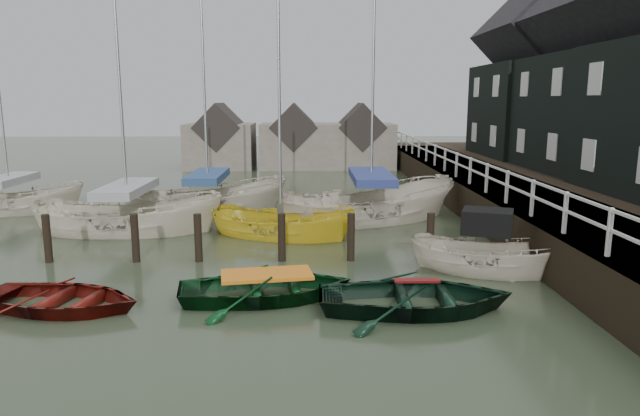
{
  "coord_description": "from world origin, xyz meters",
  "views": [
    {
      "loc": [
        1.99,
        -12.98,
        4.61
      ],
      "look_at": [
        2.32,
        3.84,
        1.4
      ],
      "focal_mm": 32.0,
      "sensor_mm": 36.0,
      "label": 1
    }
  ],
  "objects_px": {
    "sailboat_b": "(209,212)",
    "sailboat_c": "(281,235)",
    "rowboat_dkgreen": "(416,310)",
    "rowboat_green": "(267,299)",
    "motorboat": "(487,269)",
    "rowboat_red": "(62,309)",
    "sailboat_e": "(11,211)",
    "sailboat_a": "(129,230)",
    "sailboat_d": "(371,219)"
  },
  "relations": [
    {
      "from": "sailboat_a",
      "to": "sailboat_e",
      "type": "relative_size",
      "value": 1.12
    },
    {
      "from": "sailboat_a",
      "to": "rowboat_dkgreen",
      "type": "bearing_deg",
      "value": -131.49
    },
    {
      "from": "sailboat_b",
      "to": "sailboat_c",
      "type": "bearing_deg",
      "value": -160.12
    },
    {
      "from": "rowboat_dkgreen",
      "to": "motorboat",
      "type": "bearing_deg",
      "value": -40.74
    },
    {
      "from": "motorboat",
      "to": "sailboat_d",
      "type": "distance_m",
      "value": 7.29
    },
    {
      "from": "sailboat_a",
      "to": "motorboat",
      "type": "bearing_deg",
      "value": -114.07
    },
    {
      "from": "rowboat_dkgreen",
      "to": "sailboat_d",
      "type": "relative_size",
      "value": 0.35
    },
    {
      "from": "sailboat_a",
      "to": "sailboat_b",
      "type": "distance_m",
      "value": 4.0
    },
    {
      "from": "motorboat",
      "to": "sailboat_b",
      "type": "distance_m",
      "value": 12.27
    },
    {
      "from": "sailboat_a",
      "to": "sailboat_c",
      "type": "bearing_deg",
      "value": -97.53
    },
    {
      "from": "sailboat_b",
      "to": "sailboat_c",
      "type": "relative_size",
      "value": 1.14
    },
    {
      "from": "sailboat_b",
      "to": "sailboat_d",
      "type": "relative_size",
      "value": 0.94
    },
    {
      "from": "sailboat_a",
      "to": "rowboat_green",
      "type": "bearing_deg",
      "value": -142.13
    },
    {
      "from": "rowboat_red",
      "to": "motorboat",
      "type": "xyz_separation_m",
      "value": [
        10.35,
        2.54,
        0.1
      ]
    },
    {
      "from": "rowboat_green",
      "to": "sailboat_c",
      "type": "xyz_separation_m",
      "value": [
        0.03,
        6.28,
        0.02
      ]
    },
    {
      "from": "sailboat_e",
      "to": "rowboat_dkgreen",
      "type": "bearing_deg",
      "value": -138.26
    },
    {
      "from": "rowboat_dkgreen",
      "to": "sailboat_e",
      "type": "xyz_separation_m",
      "value": [
        -14.73,
        11.46,
        0.06
      ]
    },
    {
      "from": "motorboat",
      "to": "sailboat_a",
      "type": "relative_size",
      "value": 0.43
    },
    {
      "from": "rowboat_red",
      "to": "sailboat_d",
      "type": "relative_size",
      "value": 0.3
    },
    {
      "from": "sailboat_b",
      "to": "rowboat_green",
      "type": "bearing_deg",
      "value": 178.8
    },
    {
      "from": "rowboat_green",
      "to": "sailboat_d",
      "type": "xyz_separation_m",
      "value": [
        3.39,
        8.82,
        0.06
      ]
    },
    {
      "from": "rowboat_green",
      "to": "sailboat_c",
      "type": "bearing_deg",
      "value": -9.44
    },
    {
      "from": "rowboat_red",
      "to": "sailboat_b",
      "type": "xyz_separation_m",
      "value": [
        1.4,
        10.94,
        0.06
      ]
    },
    {
      "from": "motorboat",
      "to": "sailboat_e",
      "type": "bearing_deg",
      "value": 84.12
    },
    {
      "from": "rowboat_red",
      "to": "rowboat_dkgreen",
      "type": "height_order",
      "value": "rowboat_dkgreen"
    },
    {
      "from": "rowboat_red",
      "to": "sailboat_c",
      "type": "bearing_deg",
      "value": -20.91
    },
    {
      "from": "rowboat_dkgreen",
      "to": "sailboat_e",
      "type": "distance_m",
      "value": 18.66
    },
    {
      "from": "rowboat_dkgreen",
      "to": "sailboat_b",
      "type": "bearing_deg",
      "value": 31.01
    },
    {
      "from": "sailboat_a",
      "to": "sailboat_e",
      "type": "height_order",
      "value": "sailboat_a"
    },
    {
      "from": "sailboat_d",
      "to": "sailboat_e",
      "type": "height_order",
      "value": "sailboat_d"
    },
    {
      "from": "sailboat_b",
      "to": "sailboat_d",
      "type": "height_order",
      "value": "sailboat_d"
    },
    {
      "from": "sailboat_d",
      "to": "sailboat_e",
      "type": "distance_m",
      "value": 14.87
    },
    {
      "from": "sailboat_a",
      "to": "sailboat_d",
      "type": "height_order",
      "value": "sailboat_d"
    },
    {
      "from": "rowboat_green",
      "to": "sailboat_b",
      "type": "height_order",
      "value": "sailboat_b"
    },
    {
      "from": "rowboat_green",
      "to": "sailboat_a",
      "type": "bearing_deg",
      "value": 28.34
    },
    {
      "from": "rowboat_green",
      "to": "sailboat_a",
      "type": "height_order",
      "value": "sailboat_a"
    },
    {
      "from": "motorboat",
      "to": "sailboat_e",
      "type": "relative_size",
      "value": 0.49
    },
    {
      "from": "sailboat_a",
      "to": "sailboat_c",
      "type": "xyz_separation_m",
      "value": [
        5.42,
        -0.75,
        -0.04
      ]
    },
    {
      "from": "rowboat_dkgreen",
      "to": "rowboat_green",
      "type": "bearing_deg",
      "value": 77.08
    },
    {
      "from": "motorboat",
      "to": "rowboat_red",
      "type": "bearing_deg",
      "value": 124.8
    },
    {
      "from": "sailboat_a",
      "to": "sailboat_b",
      "type": "height_order",
      "value": "sailboat_b"
    },
    {
      "from": "rowboat_red",
      "to": "motorboat",
      "type": "distance_m",
      "value": 10.66
    },
    {
      "from": "motorboat",
      "to": "sailboat_c",
      "type": "relative_size",
      "value": 0.44
    },
    {
      "from": "rowboat_green",
      "to": "sailboat_e",
      "type": "height_order",
      "value": "sailboat_e"
    },
    {
      "from": "rowboat_dkgreen",
      "to": "sailboat_a",
      "type": "xyz_separation_m",
      "value": [
        -8.76,
        7.85,
        0.06
      ]
    },
    {
      "from": "sailboat_b",
      "to": "sailboat_d",
      "type": "bearing_deg",
      "value": -121.14
    },
    {
      "from": "rowboat_dkgreen",
      "to": "sailboat_b",
      "type": "xyz_separation_m",
      "value": [
        -6.51,
        11.15,
        0.06
      ]
    },
    {
      "from": "sailboat_c",
      "to": "sailboat_e",
      "type": "xyz_separation_m",
      "value": [
        -11.39,
        4.36,
        0.04
      ]
    },
    {
      "from": "rowboat_red",
      "to": "sailboat_d",
      "type": "height_order",
      "value": "sailboat_d"
    },
    {
      "from": "rowboat_dkgreen",
      "to": "sailboat_b",
      "type": "height_order",
      "value": "sailboat_b"
    }
  ]
}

